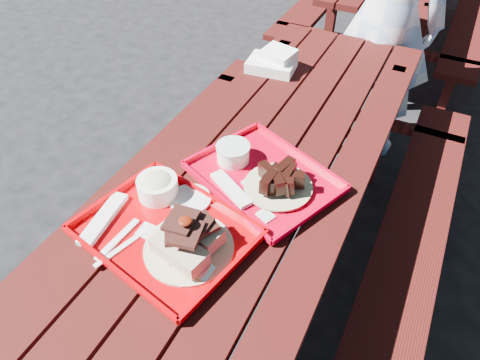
{
  "coord_description": "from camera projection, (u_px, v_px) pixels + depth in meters",
  "views": [
    {
      "loc": [
        0.45,
        -1.05,
        1.78
      ],
      "look_at": [
        0.0,
        -0.15,
        0.82
      ],
      "focal_mm": 32.0,
      "sensor_mm": 36.0,
      "label": 1
    }
  ],
  "objects": [
    {
      "name": "white_cloth",
      "position": [
        273.0,
        62.0,
        2.03
      ],
      "size": [
        0.24,
        0.2,
        0.09
      ],
      "color": "white",
      "rests_on": "picnic_table_near"
    },
    {
      "name": "picnic_table_near",
      "position": [
        257.0,
        205.0,
        1.67
      ],
      "size": [
        1.41,
        2.4,
        0.75
      ],
      "color": "#3C0C0B",
      "rests_on": "ground"
    },
    {
      "name": "near_tray",
      "position": [
        170.0,
        222.0,
        1.3
      ],
      "size": [
        0.57,
        0.48,
        0.16
      ],
      "color": "#BF0006",
      "rests_on": "picnic_table_near"
    },
    {
      "name": "ground",
      "position": [
        254.0,
        285.0,
        2.05
      ],
      "size": [
        60.0,
        60.0,
        0.0
      ],
      "primitive_type": "plane",
      "color": "black",
      "rests_on": "ground"
    },
    {
      "name": "far_tray",
      "position": [
        260.0,
        175.0,
        1.48
      ],
      "size": [
        0.58,
        0.52,
        0.08
      ],
      "color": "red",
      "rests_on": "picnic_table_near"
    },
    {
      "name": "person",
      "position": [
        387.0,
        18.0,
        2.29
      ],
      "size": [
        0.63,
        0.43,
        1.65
      ],
      "primitive_type": "imported",
      "rotation": [
        0.0,
        0.0,
        3.08
      ],
      "color": "#A1BDE2",
      "rests_on": "ground"
    }
  ]
}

